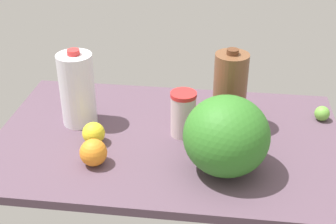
{
  "coord_description": "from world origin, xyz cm",
  "views": [
    {
      "loc": [
        17.3,
        -135.86,
        91.01
      ],
      "look_at": [
        0.0,
        0.0,
        13.0
      ],
      "focal_mm": 50.0,
      "sensor_mm": 36.0,
      "label": 1
    }
  ],
  "objects": [
    {
      "name": "countertop",
      "position": [
        0.0,
        0.0,
        1.5
      ],
      "size": [
        120.0,
        76.0,
        3.0
      ],
      "primitive_type": "cube",
      "color": "#574151",
      "rests_on": "ground"
    },
    {
      "name": "milk_jug",
      "position": [
        -33.15,
        6.35,
        16.33
      ],
      "size": [
        12.42,
        12.42,
        28.22
      ],
      "color": "white",
      "rests_on": "countertop"
    },
    {
      "name": "watermelon",
      "position": [
        19.74,
        -16.25,
        15.31
      ],
      "size": [
        26.25,
        26.25,
        24.63
      ],
      "primitive_type": "ellipsoid",
      "color": "#327726",
      "rests_on": "countertop"
    },
    {
      "name": "tumbler_cup",
      "position": [
        4.92,
        2.57,
        11.19
      ],
      "size": [
        8.94,
        8.94,
        16.29
      ],
      "color": "beige",
      "rests_on": "countertop"
    },
    {
      "name": "chocolate_milk_jug",
      "position": [
        20.39,
        11.19,
        16.82
      ],
      "size": [
        11.75,
        11.75,
        29.2
      ],
      "color": "brown",
      "rests_on": "countertop"
    },
    {
      "name": "lime_loose",
      "position": [
        54.63,
        18.74,
        5.74
      ],
      "size": [
        5.48,
        5.48,
        5.48
      ],
      "primitive_type": "sphere",
      "color": "#6BAF3F",
      "rests_on": "countertop"
    },
    {
      "name": "orange_far_back",
      "position": [
        -21.25,
        -18.68,
        7.37
      ],
      "size": [
        8.75,
        8.75,
        8.75
      ],
      "primitive_type": "sphere",
      "color": "orange",
      "rests_on": "countertop"
    },
    {
      "name": "lemon_beside_bowl",
      "position": [
        -24.42,
        -6.85,
        6.85
      ],
      "size": [
        7.7,
        7.7,
        7.7
      ],
      "primitive_type": "sphere",
      "color": "yellow",
      "rests_on": "countertop"
    }
  ]
}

